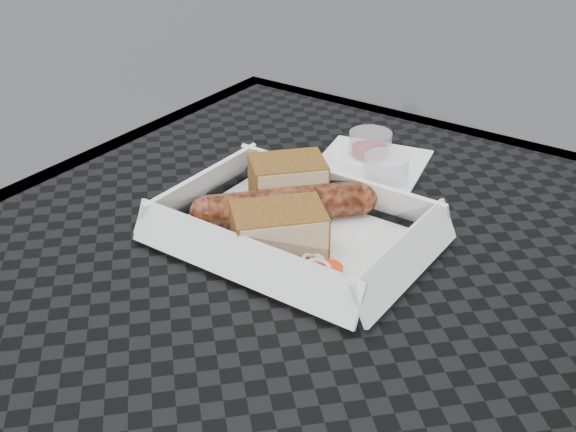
# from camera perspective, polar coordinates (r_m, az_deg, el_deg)

# --- Properties ---
(patio_table) EXTENTS (0.80, 0.80, 0.74)m
(patio_table) POSITION_cam_1_polar(r_m,az_deg,el_deg) (0.67, 4.10, -11.07)
(patio_table) COLOR black
(patio_table) RESTS_ON ground
(food_tray) EXTENTS (0.22, 0.15, 0.00)m
(food_tray) POSITION_cam_1_polar(r_m,az_deg,el_deg) (0.69, 0.48, -1.68)
(food_tray) COLOR white
(food_tray) RESTS_ON patio_table
(bratwurst) EXTENTS (0.14, 0.14, 0.03)m
(bratwurst) POSITION_cam_1_polar(r_m,az_deg,el_deg) (0.70, -0.22, 0.85)
(bratwurst) COLOR brown
(bratwurst) RESTS_ON food_tray
(bread_near) EXTENTS (0.09, 0.09, 0.05)m
(bread_near) POSITION_cam_1_polar(r_m,az_deg,el_deg) (0.74, -0.02, 2.77)
(bread_near) COLOR brown
(bread_near) RESTS_ON food_tray
(bread_far) EXTENTS (0.10, 0.10, 0.04)m
(bread_far) POSITION_cam_1_polar(r_m,az_deg,el_deg) (0.65, -0.74, -1.12)
(bread_far) COLOR brown
(bread_far) RESTS_ON food_tray
(veg_garnish) EXTENTS (0.03, 0.03, 0.00)m
(veg_garnish) POSITION_cam_1_polar(r_m,az_deg,el_deg) (0.63, 2.27, -4.43)
(veg_garnish) COLOR red
(veg_garnish) RESTS_ON food_tray
(napkin) EXTENTS (0.14, 0.14, 0.00)m
(napkin) POSITION_cam_1_polar(r_m,az_deg,el_deg) (0.84, 6.57, 4.17)
(napkin) COLOR white
(napkin) RESTS_ON patio_table
(condiment_cup_sauce) EXTENTS (0.05, 0.05, 0.03)m
(condiment_cup_sauce) POSITION_cam_1_polar(r_m,az_deg,el_deg) (0.85, 6.50, 5.63)
(condiment_cup_sauce) COLOR maroon
(condiment_cup_sauce) RESTS_ON patio_table
(condiment_cup_empty) EXTENTS (0.05, 0.05, 0.03)m
(condiment_cup_empty) POSITION_cam_1_polar(r_m,az_deg,el_deg) (0.80, 7.75, 3.72)
(condiment_cup_empty) COLOR silver
(condiment_cup_empty) RESTS_ON patio_table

